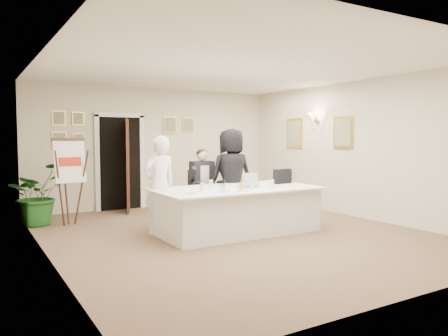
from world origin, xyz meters
TOP-DOWN VIEW (x-y plane):
  - floor at (0.00, 0.00)m, footprint 7.00×7.00m
  - ceiling at (0.00, 0.00)m, footprint 6.00×7.00m
  - wall_back at (0.00, 3.50)m, footprint 6.00×0.10m
  - wall_front at (0.00, -3.50)m, footprint 6.00×0.10m
  - wall_left at (-3.00, 0.00)m, footprint 0.10×7.00m
  - wall_right at (3.00, 0.00)m, footprint 0.10×7.00m
  - doorway at (-0.88, 3.32)m, footprint 1.14×0.86m
  - pictures_back_wall at (-0.80, 3.47)m, footprint 3.40×0.06m
  - pictures_right_wall at (2.97, 1.20)m, footprint 0.06×2.20m
  - wall_sconce at (2.90, 1.20)m, footprint 0.20×0.30m
  - conference_table at (0.09, 0.07)m, footprint 2.86×1.52m
  - seated_man at (0.07, 1.26)m, footprint 0.63×0.67m
  - flip_chart at (-2.29, 2.10)m, footprint 0.57×0.38m
  - standing_man at (-1.10, 0.64)m, footprint 0.67×0.50m
  - standing_woman at (0.50, 0.90)m, footprint 0.93×0.64m
  - potted_palm at (-2.80, 2.50)m, footprint 1.38×1.36m
  - laptop at (0.32, 0.09)m, footprint 0.44×0.45m
  - laptop_bag at (1.20, 0.20)m, footprint 0.40×0.15m
  - paper_stack at (0.96, -0.25)m, footprint 0.32×0.27m
  - plate_left at (-0.96, -0.27)m, footprint 0.21×0.21m
  - plate_mid at (-0.43, -0.36)m, footprint 0.23×0.23m
  - plate_near at (-0.09, -0.41)m, footprint 0.26×0.26m
  - glass_a at (-0.66, -0.08)m, footprint 0.07×0.07m
  - glass_b at (0.19, -0.28)m, footprint 0.07×0.07m
  - glass_c at (0.65, -0.20)m, footprint 0.07×0.07m
  - glass_d at (-0.30, 0.27)m, footprint 0.08×0.08m
  - oj_glass at (-0.09, -0.35)m, footprint 0.08×0.08m
  - steel_jug at (-0.31, -0.14)m, footprint 0.09×0.09m

SIDE VIEW (x-z plane):
  - floor at x=0.00m, z-range 0.00..0.00m
  - conference_table at x=0.09m, z-range 0.01..0.78m
  - potted_palm at x=-2.80m, z-range 0.00..1.16m
  - seated_man at x=0.07m, z-range 0.00..1.44m
  - flip_chart at x=-2.29m, z-range -0.06..1.54m
  - plate_left at x=-0.96m, z-range 0.78..0.79m
  - plate_mid at x=-0.43m, z-range 0.78..0.79m
  - plate_near at x=-0.09m, z-range 0.78..0.79m
  - paper_stack at x=0.96m, z-range 0.78..0.80m
  - steel_jug at x=-0.31m, z-range 0.78..0.89m
  - standing_man at x=-1.10m, z-range 0.00..1.67m
  - oj_glass at x=-0.09m, z-range 0.78..0.91m
  - glass_a at x=-0.66m, z-range 0.77..0.92m
  - glass_b at x=0.19m, z-range 0.77..0.92m
  - glass_c at x=0.65m, z-range 0.77..0.92m
  - glass_d at x=-0.30m, z-range 0.77..0.92m
  - standing_woman at x=0.50m, z-range 0.00..1.82m
  - laptop_bag at x=1.20m, z-range 0.77..1.05m
  - laptop at x=0.32m, z-range 0.77..1.05m
  - doorway at x=-0.88m, z-range -0.06..2.14m
  - wall_back at x=0.00m, z-range 0.00..2.80m
  - wall_front at x=0.00m, z-range 0.00..2.80m
  - wall_left at x=-3.00m, z-range 0.00..2.80m
  - wall_right at x=3.00m, z-range 0.00..2.80m
  - pictures_right_wall at x=2.97m, z-range 1.35..2.15m
  - pictures_back_wall at x=-0.80m, z-range 1.45..2.25m
  - wall_sconce at x=2.90m, z-range 1.98..2.22m
  - ceiling at x=0.00m, z-range 2.79..2.81m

